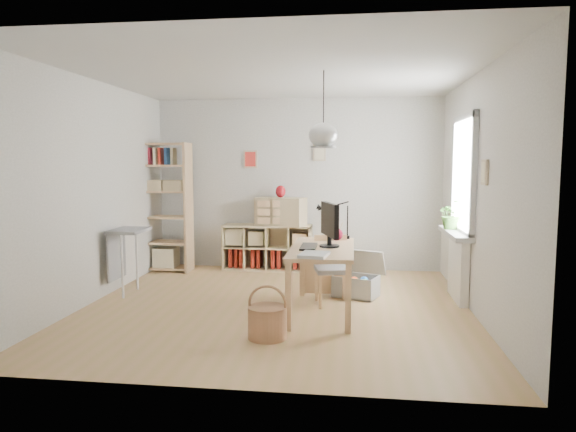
# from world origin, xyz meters

# --- Properties ---
(ground) EXTENTS (4.50, 4.50, 0.00)m
(ground) POSITION_xyz_m (0.00, 0.00, 0.00)
(ground) COLOR tan
(ground) RESTS_ON ground
(room_shell) EXTENTS (4.50, 4.50, 4.50)m
(room_shell) POSITION_xyz_m (0.55, -0.15, 2.00)
(room_shell) COLOR white
(room_shell) RESTS_ON ground
(window_unit) EXTENTS (0.07, 1.16, 1.46)m
(window_unit) POSITION_xyz_m (2.23, 0.60, 1.55)
(window_unit) COLOR white
(window_unit) RESTS_ON ground
(radiator) EXTENTS (0.10, 0.80, 0.80)m
(radiator) POSITION_xyz_m (2.19, 0.60, 0.40)
(radiator) COLOR white
(radiator) RESTS_ON ground
(windowsill) EXTENTS (0.22, 1.20, 0.06)m
(windowsill) POSITION_xyz_m (2.14, 0.60, 0.83)
(windowsill) COLOR silver
(windowsill) RESTS_ON radiator
(desk) EXTENTS (0.70, 1.50, 0.75)m
(desk) POSITION_xyz_m (0.55, -0.15, 0.66)
(desk) COLOR #E4B183
(desk) RESTS_ON ground
(cube_shelf) EXTENTS (1.40, 0.38, 0.72)m
(cube_shelf) POSITION_xyz_m (-0.47, 2.08, 0.30)
(cube_shelf) COLOR #D7BA8E
(cube_shelf) RESTS_ON ground
(tall_bookshelf) EXTENTS (0.80, 0.38, 2.00)m
(tall_bookshelf) POSITION_xyz_m (-2.04, 1.80, 1.09)
(tall_bookshelf) COLOR #E4B183
(tall_bookshelf) RESTS_ON ground
(side_table) EXTENTS (0.40, 0.55, 0.85)m
(side_table) POSITION_xyz_m (-2.04, 0.35, 0.67)
(side_table) COLOR #969699
(side_table) RESTS_ON ground
(chair) EXTENTS (0.47, 0.47, 0.82)m
(chair) POSITION_xyz_m (0.64, 0.23, 0.47)
(chair) COLOR #969699
(chair) RESTS_ON ground
(wicker_basket) EXTENTS (0.38, 0.38, 0.53)m
(wicker_basket) POSITION_xyz_m (0.08, -1.09, 0.17)
(wicker_basket) COLOR #A6714B
(wicker_basket) RESTS_ON ground
(storage_chest) EXTENTS (0.71, 0.75, 0.56)m
(storage_chest) POSITION_xyz_m (0.96, 0.63, 0.18)
(storage_chest) COLOR beige
(storage_chest) RESTS_ON ground
(monitor) EXTENTS (0.23, 0.56, 0.50)m
(monitor) POSITION_xyz_m (0.63, -0.13, 1.03)
(monitor) COLOR black
(monitor) RESTS_ON desk
(keyboard) EXTENTS (0.18, 0.46, 0.02)m
(keyboard) POSITION_xyz_m (0.40, -0.21, 0.76)
(keyboard) COLOR black
(keyboard) RESTS_ON desk
(task_lamp) EXTENTS (0.42, 0.15, 0.44)m
(task_lamp) POSITION_xyz_m (0.62, 0.47, 1.05)
(task_lamp) COLOR black
(task_lamp) RESTS_ON desk
(yarn_ball) EXTENTS (0.15, 0.15, 0.15)m
(yarn_ball) POSITION_xyz_m (0.69, 0.36, 0.83)
(yarn_ball) COLOR #4E0A1C
(yarn_ball) RESTS_ON desk
(paper_tray) EXTENTS (0.32, 0.37, 0.03)m
(paper_tray) POSITION_xyz_m (0.50, -0.73, 0.77)
(paper_tray) COLOR silver
(paper_tray) RESTS_ON desk
(drawer_chest) EXTENTS (0.82, 0.54, 0.43)m
(drawer_chest) POSITION_xyz_m (-0.24, 2.04, 0.94)
(drawer_chest) COLOR #D7BA8E
(drawer_chest) RESTS_ON cube_shelf
(red_vase) EXTENTS (0.16, 0.16, 0.19)m
(red_vase) POSITION_xyz_m (-0.24, 2.04, 1.25)
(red_vase) COLOR maroon
(red_vase) RESTS_ON drawer_chest
(potted_plant) EXTENTS (0.40, 0.37, 0.37)m
(potted_plant) POSITION_xyz_m (2.12, 0.78, 1.05)
(potted_plant) COLOR #3E712A
(potted_plant) RESTS_ON windowsill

